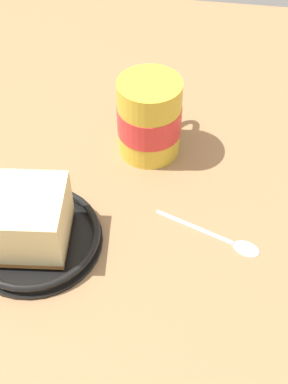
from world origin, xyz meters
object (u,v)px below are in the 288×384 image
object	(u,v)px
tea_mug	(150,117)
cake_slice	(28,218)
teaspoon	(229,240)
small_plate	(36,238)

from	to	relation	value
tea_mug	cake_slice	bearing A→B (deg)	-121.22
cake_slice	tea_mug	size ratio (longest dim) A/B	0.87
teaspoon	small_plate	bearing A→B (deg)	-170.97
tea_mug	teaspoon	xyz separation A→B (cm)	(10.80, -13.59, -4.78)
cake_slice	teaspoon	size ratio (longest dim) A/B	0.74
small_plate	tea_mug	distance (cm)	20.08
cake_slice	teaspoon	xyz separation A→B (cm)	(21.05, 3.33, -3.74)
small_plate	tea_mug	size ratio (longest dim) A/B	1.41
tea_mug	teaspoon	size ratio (longest dim) A/B	0.85
teaspoon	cake_slice	bearing A→B (deg)	-171.01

